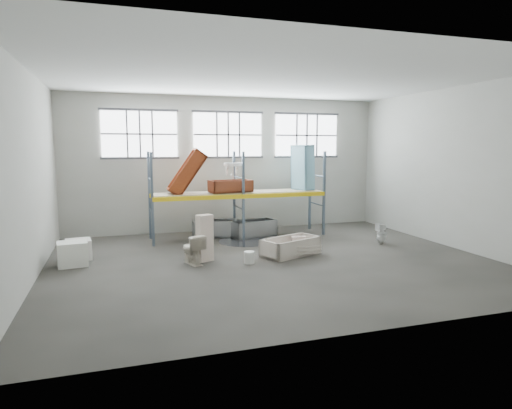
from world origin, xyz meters
name	(u,v)px	position (x,y,z in m)	size (l,w,h in m)	color
floor	(272,263)	(0.00, 0.00, -0.05)	(12.00, 10.00, 0.10)	#4D4942
ceiling	(273,75)	(0.00, 0.00, 5.05)	(12.00, 10.00, 0.10)	silver
wall_back	(228,164)	(0.00, 5.05, 2.50)	(12.00, 0.10, 5.00)	#9D9C91
wall_front	(377,188)	(0.00, -5.05, 2.50)	(12.00, 0.10, 5.00)	beige
wall_left	(26,176)	(-6.05, 0.00, 2.50)	(0.10, 10.00, 5.00)	#A6A69B
wall_right	(454,168)	(6.05, 0.00, 2.50)	(0.10, 10.00, 5.00)	beige
window_left	(140,134)	(-3.20, 4.94, 3.60)	(2.60, 0.04, 1.60)	white
window_mid	(228,135)	(0.00, 4.94, 3.60)	(2.60, 0.04, 1.60)	white
window_right	(307,135)	(3.20, 4.94, 3.60)	(2.60, 0.04, 1.60)	white
rack_upright_la	(152,200)	(-3.00, 2.90, 1.50)	(0.08, 0.08, 3.00)	slate
rack_upright_lb	(149,196)	(-3.00, 4.10, 1.50)	(0.08, 0.08, 3.00)	slate
rack_upright_ma	(243,196)	(0.00, 2.90, 1.50)	(0.08, 0.08, 3.00)	slate
rack_upright_mb	(234,193)	(0.00, 4.10, 1.50)	(0.08, 0.08, 3.00)	slate
rack_upright_ra	(324,194)	(3.00, 2.90, 1.50)	(0.08, 0.08, 3.00)	slate
rack_upright_rb	(310,190)	(3.00, 4.10, 1.50)	(0.08, 0.08, 3.00)	slate
rack_beam_front	(243,196)	(0.00, 2.90, 1.50)	(6.00, 0.10, 0.14)	yellow
rack_beam_back	(234,193)	(0.00, 4.10, 1.50)	(6.00, 0.10, 0.14)	yellow
shelf_deck	(239,192)	(0.00, 3.50, 1.58)	(5.90, 1.10, 0.03)	gray
wet_patch	(245,241)	(0.00, 2.70, 0.00)	(1.80, 1.80, 0.00)	black
bathtub_beige	(291,246)	(0.74, 0.46, 0.26)	(1.75, 0.82, 0.51)	beige
cistern_spare	(299,243)	(1.10, 0.70, 0.28)	(0.44, 0.21, 0.42)	#C7AEA3
sink_in_tub	(283,249)	(0.58, 0.63, 0.16)	(0.41, 0.41, 0.14)	beige
toilet_beige	(193,249)	(-2.17, 0.36, 0.41)	(0.46, 0.80, 0.82)	silver
cistern_tall	(205,238)	(-1.79, 0.57, 0.65)	(0.42, 0.27, 1.30)	beige
toilet_white	(381,233)	(4.14, 0.97, 0.35)	(0.31, 0.32, 0.69)	white
steel_tub_left	(215,228)	(-0.78, 3.86, 0.29)	(1.57, 0.73, 0.57)	#94989B
steel_tub_right	(253,228)	(0.50, 3.39, 0.29)	(1.59, 0.74, 0.58)	#B0B3B7
rust_tub_flat	(231,186)	(-0.32, 3.36, 1.82)	(1.44, 0.68, 0.41)	maroon
rust_tub_tilted	(187,173)	(-1.79, 3.52, 2.29)	(1.67, 0.78, 0.47)	#9C4A1E
sink_on_shelf	(233,178)	(-0.23, 3.37, 2.09)	(0.64, 0.49, 0.57)	white
blue_tub_upright	(303,168)	(2.45, 3.58, 2.40)	(1.65, 0.78, 0.47)	#76B2CA
bucket	(249,257)	(-0.69, -0.04, 0.16)	(0.28, 0.28, 0.33)	white
carton_near	(73,254)	(-5.26, 1.17, 0.32)	(0.75, 0.65, 0.65)	white
carton_far	(79,249)	(-5.16, 1.85, 0.28)	(0.67, 0.67, 0.56)	silver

